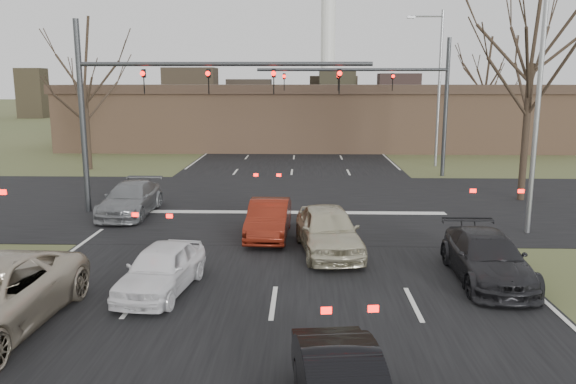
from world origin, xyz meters
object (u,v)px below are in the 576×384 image
car_white_sedan (161,268)px  mast_arm_far (398,90)px  building (319,116)px  car_grey_ahead (131,199)px  streetlight_right_near (535,79)px  car_red_ahead (269,219)px  mast_arm_near (159,92)px  streetlight_right_far (437,81)px  car_silver_ahead (328,230)px  car_charcoal_sedan (487,258)px

car_white_sedan → mast_arm_far: bearing=72.3°
building → car_grey_ahead: bearing=-108.4°
streetlight_right_near → car_white_sedan: size_ratio=2.66×
car_red_ahead → mast_arm_near: bearing=143.3°
mast_arm_far → car_grey_ahead: (-12.68, -10.50, -4.35)m
streetlight_right_far → car_silver_ahead: bearing=-111.6°
mast_arm_near → car_red_ahead: bearing=-38.5°
streetlight_right_far → car_charcoal_sedan: streetlight_right_far is taller
mast_arm_far → streetlight_right_far: bearing=51.9°
car_red_ahead → car_silver_ahead: bearing=-41.0°
streetlight_right_near → car_charcoal_sedan: bearing=-119.9°
car_red_ahead → car_white_sedan: bearing=-112.6°
car_silver_ahead → car_grey_ahead: bearing=140.1°
streetlight_right_near → car_charcoal_sedan: 7.70m
streetlight_right_near → car_red_ahead: 10.57m
streetlight_right_near → car_red_ahead: size_ratio=2.50×
car_grey_ahead → car_charcoal_sedan: bearing=-31.3°
car_charcoal_sedan → streetlight_right_far: bearing=82.1°
building → car_silver_ahead: building is taller
building → car_charcoal_sedan: (3.87, -33.13, -2.00)m
mast_arm_far → car_red_ahead: bearing=-115.9°
building → mast_arm_far: size_ratio=3.81×
mast_arm_far → building: bearing=105.6°
streetlight_right_far → mast_arm_far: bearing=-128.1°
car_grey_ahead → mast_arm_near: bearing=21.9°
streetlight_right_near → streetlight_right_far: bearing=88.3°
mast_arm_near → streetlight_right_near: bearing=-12.1°
mast_arm_far → car_charcoal_sedan: (-0.32, -18.13, -4.36)m
building → car_red_ahead: bearing=-95.0°
mast_arm_near → car_silver_ahead: 9.82m
car_white_sedan → car_charcoal_sedan: bearing=15.0°
building → mast_arm_near: mast_arm_near is taller
car_charcoal_sedan → car_silver_ahead: (-4.32, 2.48, 0.11)m
car_white_sedan → car_grey_ahead: 9.43m
building → car_grey_ahead: (-8.50, -25.50, -1.99)m
car_grey_ahead → car_red_ahead: bearing=-28.1°
car_red_ahead → car_silver_ahead: car_silver_ahead is taller
building → car_grey_ahead: 26.95m
building → car_charcoal_sedan: bearing=-83.3°
car_white_sedan → car_red_ahead: (2.50, 5.50, 0.02)m
car_grey_ahead → car_silver_ahead: bearing=-32.2°
building → streetlight_right_far: 13.53m
car_charcoal_sedan → mast_arm_far: bearing=90.0°
mast_arm_far → car_white_sedan: mast_arm_far is taller
streetlight_right_near → car_grey_ahead: 16.28m
car_white_sedan → car_charcoal_sedan: 8.94m
mast_arm_far → car_silver_ahead: (-4.64, -15.65, -4.25)m
mast_arm_near → mast_arm_far: same height
car_white_sedan → streetlight_right_far: bearing=69.8°
streetlight_right_far → car_white_sedan: 26.78m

